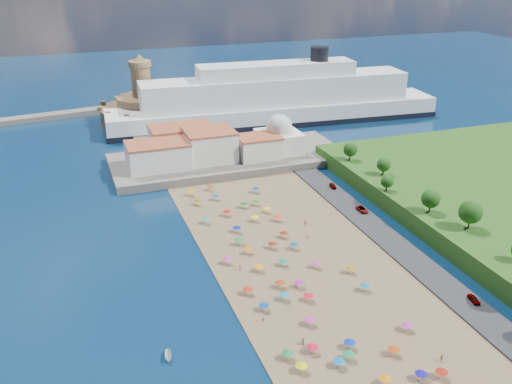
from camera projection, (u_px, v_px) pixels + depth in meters
name	position (u px, v px, depth m)	size (l,w,h in m)	color
ground	(273.00, 255.00, 155.21)	(700.00, 700.00, 0.00)	#071938
terrace	(229.00, 159.00, 220.81)	(90.00, 36.00, 3.00)	#59544C
jetty	(156.00, 139.00, 244.39)	(18.00, 70.00, 2.40)	#59544C
waterfront_buildings	(195.00, 147.00, 214.81)	(57.00, 29.00, 11.00)	silver
domed_building	(279.00, 137.00, 222.29)	(16.00, 16.00, 15.00)	silver
fortress	(143.00, 110.00, 268.15)	(40.00, 40.00, 32.40)	#A47F52
cruise_ship	(276.00, 101.00, 267.92)	(159.37, 34.38, 34.57)	black
beach_parasols	(284.00, 269.00, 144.61)	(32.18, 116.62, 2.20)	gray
beachgoers	(305.00, 294.00, 135.70)	(35.70, 70.10, 1.89)	tan
parked_cars	(373.00, 218.00, 173.10)	(2.43, 77.10, 1.40)	gray
hillside_trees	(452.00, 213.00, 155.79)	(14.89, 107.77, 8.26)	#382314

